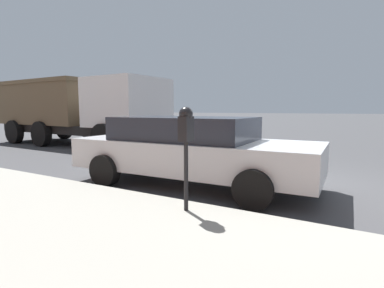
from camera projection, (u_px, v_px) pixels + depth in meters
ground_plane at (280, 185)px, 6.11m from camera, size 220.00×220.00×0.00m
parking_meter at (186, 132)px, 4.07m from camera, size 0.21×0.19×1.44m
car_silver at (191, 149)px, 6.04m from camera, size 2.17×4.94×1.38m
dump_truck at (77, 108)px, 12.99m from camera, size 3.04×8.36×2.78m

